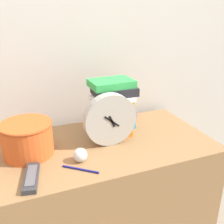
{
  "coord_description": "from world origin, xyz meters",
  "views": [
    {
      "loc": [
        -0.24,
        -0.77,
        1.33
      ],
      "look_at": [
        0.2,
        0.32,
        0.86
      ],
      "focal_mm": 42.0,
      "sensor_mm": 36.0,
      "label": 1
    }
  ],
  "objects_px": {
    "basket": "(27,138)",
    "pen": "(80,169)",
    "desk_clock": "(110,120)",
    "book_stack": "(112,107)",
    "tv_remote": "(31,177)",
    "crumpled_paper_ball": "(80,155)"
  },
  "relations": [
    {
      "from": "crumpled_paper_ball",
      "to": "pen",
      "type": "height_order",
      "value": "crumpled_paper_ball"
    },
    {
      "from": "book_stack",
      "to": "tv_remote",
      "type": "bearing_deg",
      "value": -148.7
    },
    {
      "from": "pen",
      "to": "crumpled_paper_ball",
      "type": "bearing_deg",
      "value": 74.24
    },
    {
      "from": "book_stack",
      "to": "pen",
      "type": "distance_m",
      "value": 0.39
    },
    {
      "from": "book_stack",
      "to": "pen",
      "type": "bearing_deg",
      "value": -132.22
    },
    {
      "from": "desk_clock",
      "to": "tv_remote",
      "type": "bearing_deg",
      "value": -158.05
    },
    {
      "from": "desk_clock",
      "to": "book_stack",
      "type": "bearing_deg",
      "value": 63.57
    },
    {
      "from": "crumpled_paper_ball",
      "to": "tv_remote",
      "type": "bearing_deg",
      "value": -164.49
    },
    {
      "from": "book_stack",
      "to": "crumpled_paper_ball",
      "type": "xyz_separation_m",
      "value": [
        -0.23,
        -0.21,
        -0.11
      ]
    },
    {
      "from": "crumpled_paper_ball",
      "to": "book_stack",
      "type": "bearing_deg",
      "value": 42.2
    },
    {
      "from": "desk_clock",
      "to": "crumpled_paper_ball",
      "type": "height_order",
      "value": "desk_clock"
    },
    {
      "from": "desk_clock",
      "to": "pen",
      "type": "xyz_separation_m",
      "value": [
        -0.19,
        -0.16,
        -0.12
      ]
    },
    {
      "from": "pen",
      "to": "basket",
      "type": "bearing_deg",
      "value": 130.53
    },
    {
      "from": "basket",
      "to": "tv_remote",
      "type": "xyz_separation_m",
      "value": [
        -0.01,
        -0.2,
        -0.07
      ]
    },
    {
      "from": "basket",
      "to": "pen",
      "type": "height_order",
      "value": "basket"
    },
    {
      "from": "basket",
      "to": "book_stack",
      "type": "bearing_deg",
      "value": 8.52
    },
    {
      "from": "book_stack",
      "to": "tv_remote",
      "type": "height_order",
      "value": "book_stack"
    },
    {
      "from": "desk_clock",
      "to": "tv_remote",
      "type": "distance_m",
      "value": 0.42
    },
    {
      "from": "tv_remote",
      "to": "crumpled_paper_ball",
      "type": "distance_m",
      "value": 0.22
    },
    {
      "from": "desk_clock",
      "to": "pen",
      "type": "height_order",
      "value": "desk_clock"
    },
    {
      "from": "book_stack",
      "to": "tv_remote",
      "type": "distance_m",
      "value": 0.53
    },
    {
      "from": "basket",
      "to": "tv_remote",
      "type": "relative_size",
      "value": 1.23
    }
  ]
}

